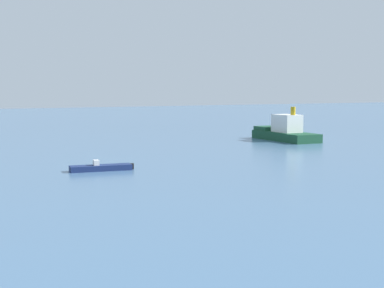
# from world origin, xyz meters

# --- Properties ---
(tugboat) EXTENTS (4.73, 12.20, 5.05)m
(tugboat) POSITION_xyz_m (23.78, 51.63, 1.28)
(tugboat) COLOR #19472D
(tugboat) RESTS_ON ground
(fishing_skiff) EXTENTS (6.18, 2.22, 1.04)m
(fishing_skiff) POSITION_xyz_m (-10.81, 34.14, 0.29)
(fishing_skiff) COLOR navy
(fishing_skiff) RESTS_ON ground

